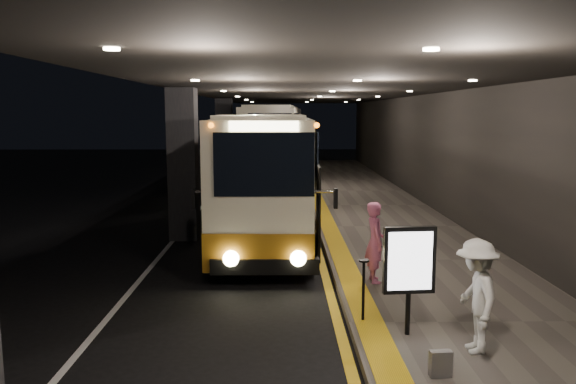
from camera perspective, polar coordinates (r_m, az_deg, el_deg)
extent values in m
plane|color=black|center=(12.91, -6.75, -8.61)|extent=(90.00, 90.00, 0.00)
cube|color=silver|center=(17.97, -10.81, -3.93)|extent=(0.12, 50.00, 0.01)
cube|color=gold|center=(17.72, 2.56, -3.96)|extent=(0.18, 50.00, 0.01)
cube|color=#514C44|center=(18.00, 10.22, -3.66)|extent=(4.50, 50.00, 0.15)
cube|color=gold|center=(17.72, 4.18, -3.47)|extent=(0.50, 50.00, 0.01)
cube|color=black|center=(18.21, 17.46, 5.51)|extent=(0.10, 50.00, 6.00)
cube|color=black|center=(16.61, -10.59, 2.77)|extent=(0.80, 0.80, 4.40)
cube|color=black|center=(28.48, -6.47, 5.00)|extent=(0.80, 0.80, 4.40)
cube|color=black|center=(17.36, 3.16, 11.04)|extent=(9.00, 50.00, 0.40)
cube|color=beige|center=(17.02, -1.87, 2.19)|extent=(2.59, 11.21, 3.16)
cube|color=brown|center=(17.18, -1.85, -1.67)|extent=(2.61, 11.23, 0.84)
cube|color=black|center=(11.37, -2.45, 2.81)|extent=(2.05, 0.11, 1.30)
cube|color=black|center=(11.84, -2.37, -7.52)|extent=(2.28, 0.30, 0.33)
cylinder|color=black|center=(13.85, -6.47, -5.46)|extent=(0.26, 0.93, 0.93)
cylinder|color=black|center=(13.80, 2.22, -5.47)|extent=(0.26, 0.93, 0.93)
cylinder|color=black|center=(20.95, -4.50, -0.83)|extent=(0.26, 0.93, 0.93)
cylinder|color=black|center=(20.91, 1.21, -0.82)|extent=(0.26, 0.93, 0.93)
sphere|color=#FFEAA5|center=(11.74, -5.82, -6.75)|extent=(0.33, 0.33, 0.33)
sphere|color=#FFEAA5|center=(11.70, 1.05, -6.76)|extent=(0.33, 0.33, 0.33)
cube|color=#FFF2BF|center=(11.32, -2.47, 6.70)|extent=(1.40, 0.08, 0.20)
cube|color=beige|center=(31.49, -1.34, 5.29)|extent=(3.32, 12.57, 3.52)
cube|color=brown|center=(31.58, -1.33, 2.94)|extent=(3.35, 12.59, 0.93)
cube|color=black|center=(25.22, -1.50, 6.37)|extent=(2.28, 0.20, 1.45)
cube|color=black|center=(25.48, -1.48, 1.01)|extent=(2.55, 0.40, 0.36)
cylinder|color=black|center=(27.74, -3.85, 1.46)|extent=(0.29, 1.04, 1.04)
cylinder|color=black|center=(27.71, 1.02, 1.47)|extent=(0.29, 1.04, 1.04)
cylinder|color=black|center=(35.77, -3.14, 2.95)|extent=(0.29, 1.04, 1.04)
cylinder|color=black|center=(35.75, 0.63, 2.96)|extent=(0.29, 1.04, 1.04)
cube|color=beige|center=(45.45, -1.40, 6.23)|extent=(3.27, 12.98, 3.65)
cube|color=brown|center=(45.51, -1.40, 4.54)|extent=(3.29, 13.01, 0.97)
cube|color=black|center=(38.97, -1.52, 7.12)|extent=(2.36, 0.17, 1.50)
cube|color=black|center=(39.16, -1.51, 3.50)|extent=(2.64, 0.37, 0.38)
cylinder|color=black|center=(41.51, -3.15, 3.68)|extent=(0.30, 1.07, 1.07)
cylinder|color=black|center=(41.47, 0.23, 3.69)|extent=(0.30, 1.07, 1.07)
cylinder|color=black|center=(49.85, -2.74, 4.41)|extent=(0.30, 1.07, 1.07)
cylinder|color=black|center=(49.82, 0.07, 4.42)|extent=(0.30, 1.07, 1.07)
imported|color=#BE5881|center=(11.96, 8.83, -5.04)|extent=(0.44, 0.64, 1.70)
imported|color=silver|center=(8.88, 18.57, -9.97)|extent=(0.56, 1.13, 1.71)
cube|color=black|center=(8.18, 15.24, -16.48)|extent=(0.31, 0.16, 0.36)
cylinder|color=black|center=(9.40, 12.06, -12.00)|extent=(0.08, 0.08, 0.69)
cube|color=black|center=(9.14, 12.23, -6.78)|extent=(0.84, 0.17, 1.08)
cube|color=white|center=(9.08, 12.31, -6.87)|extent=(0.71, 0.08, 0.93)
cylinder|color=black|center=(9.80, 7.67, -9.91)|extent=(0.05, 0.05, 1.06)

